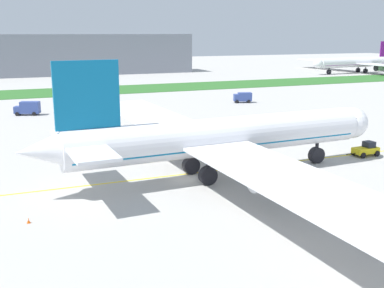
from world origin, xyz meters
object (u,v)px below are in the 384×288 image
(airliner_foreground, at_px, (217,137))
(pushback_tug, at_px, (366,149))
(traffic_cone_port_wing, at_px, (28,220))
(service_truck_catering_van, at_px, (28,108))
(ground_crew_wingwalker_port, at_px, (258,173))
(parked_airliner_far_centre, at_px, (358,62))
(service_truck_fuel_bowser, at_px, (243,97))

(airliner_foreground, height_order, pushback_tug, airliner_foreground)
(traffic_cone_port_wing, bearing_deg, airliner_foreground, 16.81)
(pushback_tug, relative_size, service_truck_catering_van, 0.97)
(ground_crew_wingwalker_port, bearing_deg, airliner_foreground, 142.86)
(parked_airliner_far_centre, bearing_deg, traffic_cone_port_wing, -139.55)
(airliner_foreground, relative_size, service_truck_catering_van, 13.11)
(airliner_foreground, relative_size, ground_crew_wingwalker_port, 50.66)
(service_truck_fuel_bowser, bearing_deg, pushback_tug, -98.86)
(service_truck_catering_van, relative_size, parked_airliner_far_centre, 0.07)
(pushback_tug, xyz_separation_m, traffic_cone_port_wing, (-50.38, -8.55, -0.73))
(airliner_foreground, distance_m, service_truck_catering_van, 63.46)
(parked_airliner_far_centre, bearing_deg, service_truck_fuel_bowser, -145.48)
(pushback_tug, distance_m, parked_airliner_far_centre, 162.76)
(airliner_foreground, xyz_separation_m, parked_airliner_far_centre, (131.38, 125.35, -0.40))
(pushback_tug, bearing_deg, parked_airliner_far_centre, 49.71)
(airliner_foreground, distance_m, pushback_tug, 26.55)
(service_truck_catering_van, bearing_deg, pushback_tug, -51.59)
(ground_crew_wingwalker_port, relative_size, service_truck_fuel_bowser, 0.30)
(airliner_foreground, height_order, parked_airliner_far_centre, airliner_foreground)
(airliner_foreground, bearing_deg, parked_airliner_far_centre, 43.65)
(service_truck_catering_van, bearing_deg, traffic_cone_port_wing, -93.23)
(traffic_cone_port_wing, distance_m, service_truck_fuel_bowser, 89.20)
(airliner_foreground, xyz_separation_m, traffic_cone_port_wing, (-24.22, -7.32, -5.05))
(ground_crew_wingwalker_port, height_order, traffic_cone_port_wing, ground_crew_wingwalker_port)
(airliner_foreground, relative_size, parked_airliner_far_centre, 0.96)
(ground_crew_wingwalker_port, xyz_separation_m, service_truck_catering_van, (-24.79, 63.29, 0.70))
(pushback_tug, relative_size, parked_airliner_far_centre, 0.07)
(airliner_foreground, relative_size, pushback_tug, 13.58)
(ground_crew_wingwalker_port, bearing_deg, service_truck_fuel_bowser, 63.75)
(pushback_tug, relative_size, ground_crew_wingwalker_port, 3.73)
(service_truck_fuel_bowser, relative_size, service_truck_catering_van, 0.85)
(airliner_foreground, bearing_deg, ground_crew_wingwalker_port, -37.14)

